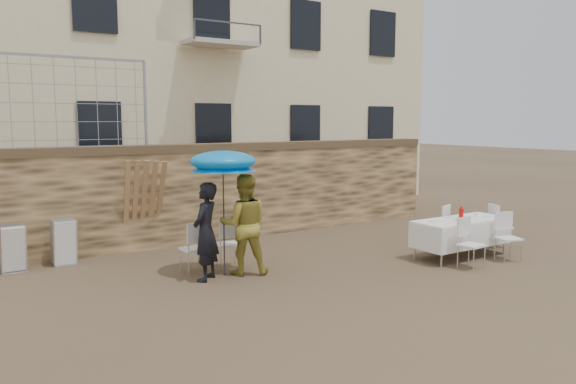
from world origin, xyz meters
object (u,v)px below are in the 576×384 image
chair_stack_right (62,240)px  soda_bottle (461,215)px  banquet_table (461,221)px  table_chair_side (500,226)px  couple_chair_right (228,243)px  umbrella (223,165)px  table_chair_front_left (472,244)px  couple_chair_left (193,247)px  chair_stack_left (11,246)px  table_chair_front_right (508,237)px  man_suit (206,232)px  table_chair_back (438,226)px  woman_dress (244,224)px

chair_stack_right → soda_bottle: bearing=-30.8°
banquet_table → soda_bottle: soda_bottle is taller
soda_bottle → table_chair_side: 1.67m
couple_chair_right → chair_stack_right: size_ratio=1.04×
umbrella → chair_stack_right: bearing=132.0°
couple_chair_right → table_chair_front_left: same height
couple_chair_left → chair_stack_left: bearing=-39.5°
chair_stack_left → table_chair_front_right: bearing=-29.0°
umbrella → couple_chair_right: (0.30, 0.45, -1.51)m
couple_chair_right → man_suit: bearing=51.2°
table_chair_back → chair_stack_left: (-8.03, 3.07, -0.02)m
woman_dress → soda_bottle: 4.37m
man_suit → woman_dress: bearing=137.1°
banquet_table → table_chair_front_left: (-0.60, -0.75, -0.25)m
woman_dress → umbrella: umbrella is taller
woman_dress → umbrella: size_ratio=0.86×
man_suit → chair_stack_left: man_suit is taller
woman_dress → banquet_table: size_ratio=0.87×
woman_dress → table_chair_side: (5.73, -1.17, -0.43)m
table_chair_side → couple_chair_right: bearing=92.9°
table_chair_front_right → table_chair_back: size_ratio=1.00×
table_chair_front_left → table_chair_front_right: same height
woman_dress → table_chair_front_right: bearing=-177.9°
table_chair_front_right → chair_stack_left: (-8.33, 4.62, -0.02)m
table_chair_back → chair_stack_left: bearing=-39.8°
man_suit → table_chair_front_right: (5.58, -2.02, -0.38)m
woman_dress → umbrella: bearing=8.8°
umbrella → table_chair_front_left: (4.08, -2.12, -1.51)m
banquet_table → chair_stack_left: chair_stack_left is taller
umbrella → chair_stack_left: umbrella is taller
couple_chair_right → table_chair_front_left: 4.57m
couple_chair_right → chair_stack_left: 4.02m
couple_chair_right → woman_dress: bearing=108.2°
couple_chair_right → table_chair_back: 4.69m
couple_chair_right → banquet_table: size_ratio=0.46×
woman_dress → umbrella: 1.14m
man_suit → table_chair_front_left: man_suit is taller
couple_chair_right → table_chair_side: 6.03m
table_chair_front_right → chair_stack_left: table_chair_front_right is taller
woman_dress → chair_stack_left: size_ratio=1.98×
umbrella → chair_stack_left: (-3.15, 2.50, -1.53)m
couple_chair_right → banquet_table: (4.38, -1.82, 0.25)m
table_chair_front_left → chair_stack_left: (-7.23, 4.62, -0.02)m
woman_dress → table_chair_back: woman_dress is taller
woman_dress → soda_bottle: woman_dress is taller
woman_dress → table_chair_front_right: (4.83, -2.02, -0.43)m
couple_chair_right → table_chair_side: (5.78, -1.72, 0.00)m
woman_dress → table_chair_front_right: 5.25m
woman_dress → couple_chair_right: woman_dress is taller
table_chair_front_left → table_chair_front_right: 1.10m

